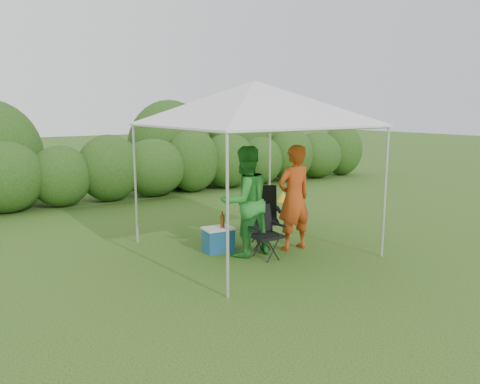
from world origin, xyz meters
TOP-DOWN VIEW (x-y plane):
  - ground at (0.00, 0.00)m, footprint 70.00×70.00m
  - hedge at (0.11, 6.00)m, footprint 17.31×1.53m
  - canopy at (0.00, 0.50)m, footprint 3.10×3.10m
  - chair_right at (0.26, 0.65)m, footprint 0.81×0.80m
  - chair_left at (-0.13, 0.07)m, footprint 0.53×0.49m
  - man at (0.56, 0.13)m, footprint 0.67×0.46m
  - woman at (-0.30, 0.33)m, footprint 0.88×0.69m
  - cooler at (-0.57, 0.74)m, footprint 0.53×0.41m
  - bottle at (-0.51, 0.70)m, footprint 0.07×0.07m
  - lawn_toy at (3.11, 3.37)m, footprint 0.53×0.44m

SIDE VIEW (x-z plane):
  - ground at x=0.00m, z-range 0.00..0.00m
  - lawn_toy at x=3.11m, z-range -0.01..0.26m
  - cooler at x=-0.57m, z-range 0.00..0.42m
  - chair_left at x=-0.13m, z-range 0.06..0.90m
  - bottle at x=-0.51m, z-range 0.42..0.69m
  - chair_right at x=0.26m, z-range 0.07..1.11m
  - hedge at x=0.11m, z-range -0.07..1.73m
  - man at x=0.56m, z-range 0.00..1.79m
  - woman at x=-0.30m, z-range 0.00..1.80m
  - canopy at x=0.00m, z-range 1.05..3.88m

